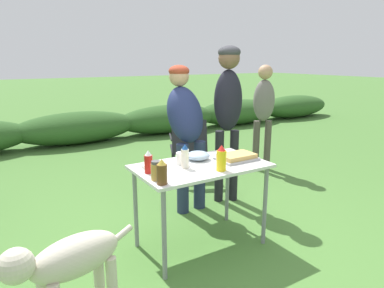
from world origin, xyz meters
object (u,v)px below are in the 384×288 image
at_px(plate_stack, 154,165).
at_px(mayo_bottle, 185,157).
at_px(food_tray, 237,157).
at_px(dog, 68,264).
at_px(spice_jar, 156,171).
at_px(standing_person_in_red_jacket, 228,104).
at_px(mustard_bottle, 221,159).
at_px(camp_chair_near_hedge, 188,145).
at_px(paper_cup_stack, 181,159).
at_px(standing_person_with_beanie, 186,123).
at_px(mixing_bowl, 198,156).
at_px(beer_bottle, 162,172).
at_px(ketchup_bottle, 148,162).
at_px(standing_person_in_navy_coat, 264,107).
at_px(folding_table, 201,173).

distance_m(plate_stack, mayo_bottle, 0.27).
bearing_deg(food_tray, dog, -165.93).
xyz_separation_m(spice_jar, standing_person_in_red_jacket, (1.27, 0.82, 0.32)).
height_order(mustard_bottle, camp_chair_near_hedge, mustard_bottle).
distance_m(paper_cup_stack, mayo_bottle, 0.11).
relative_size(mustard_bottle, mayo_bottle, 1.04).
bearing_deg(mayo_bottle, standing_person_with_beanie, 59.32).
height_order(mixing_bowl, paper_cup_stack, paper_cup_stack).
distance_m(standing_person_with_beanie, camp_chair_near_hedge, 1.07).
distance_m(plate_stack, mustard_bottle, 0.56).
bearing_deg(standing_person_in_red_jacket, beer_bottle, -121.07).
xyz_separation_m(food_tray, beer_bottle, (-0.83, -0.19, 0.06)).
bearing_deg(ketchup_bottle, spice_jar, -95.49).
xyz_separation_m(food_tray, ketchup_bottle, (-0.81, 0.08, 0.06)).
distance_m(plate_stack, paper_cup_stack, 0.23).
bearing_deg(food_tray, mixing_bowl, 146.87).
bearing_deg(mixing_bowl, standing_person_in_navy_coat, 32.59).
distance_m(beer_bottle, standing_person_with_beanie, 1.28).
xyz_separation_m(beer_bottle, dog, (-0.71, -0.19, -0.38)).
height_order(ketchup_bottle, standing_person_in_red_jacket, standing_person_in_red_jacket).
xyz_separation_m(mustard_bottle, standing_person_in_red_jacket, (0.73, 0.89, 0.29)).
bearing_deg(ketchup_bottle, mustard_bottle, -25.32).
bearing_deg(camp_chair_near_hedge, beer_bottle, -100.68).
bearing_deg(plate_stack, mayo_bottle, -37.75).
xyz_separation_m(plate_stack, beer_bottle, (-0.12, -0.39, 0.07)).
distance_m(food_tray, standing_person_in_navy_coat, 2.11).
height_order(folding_table, camp_chair_near_hedge, camp_chair_near_hedge).
height_order(plate_stack, standing_person_in_red_jacket, standing_person_in_red_jacket).
distance_m(mustard_bottle, mayo_bottle, 0.30).
relative_size(beer_bottle, standing_person_in_navy_coat, 0.12).
xyz_separation_m(mixing_bowl, dog, (-1.25, -0.57, -0.33)).
bearing_deg(beer_bottle, folding_table, 26.41).
bearing_deg(standing_person_in_navy_coat, folding_table, -113.10).
bearing_deg(food_tray, standing_person_in_navy_coat, 41.09).
bearing_deg(mixing_bowl, dog, -155.41).
distance_m(folding_table, food_tray, 0.36).
height_order(folding_table, mustard_bottle, mustard_bottle).
xyz_separation_m(paper_cup_stack, mustard_bottle, (0.20, -0.30, 0.05)).
xyz_separation_m(folding_table, camp_chair_near_hedge, (0.81, 1.58, -0.20)).
distance_m(folding_table, standing_person_in_red_jacket, 1.14).
distance_m(dog, camp_chair_near_hedge, 2.84).
relative_size(plate_stack, standing_person_in_red_jacket, 0.12).
relative_size(dog, camp_chair_near_hedge, 1.03).
bearing_deg(standing_person_in_navy_coat, mustard_bottle, -108.30).
relative_size(plate_stack, dog, 0.24).
bearing_deg(spice_jar, dog, -157.69).
height_order(folding_table, paper_cup_stack, paper_cup_stack).
bearing_deg(standing_person_with_beanie, standing_person_in_navy_coat, 16.33).
distance_m(mixing_bowl, mustard_bottle, 0.36).
relative_size(plate_stack, camp_chair_near_hedge, 0.25).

